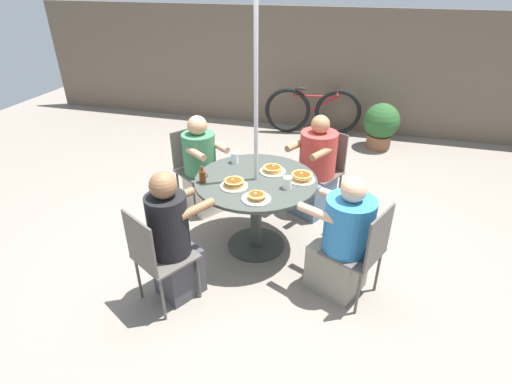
{
  "coord_description": "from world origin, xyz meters",
  "views": [
    {
      "loc": [
        0.87,
        -3.13,
        2.44
      ],
      "look_at": [
        0.0,
        0.0,
        0.61
      ],
      "focal_mm": 28.0,
      "sensor_mm": 36.0,
      "label": 1
    }
  ],
  "objects_px": {
    "pancake_plate_d": "(234,184)",
    "bicycle": "(313,111)",
    "pancake_plate_b": "(257,197)",
    "patio_chair_west": "(193,163)",
    "patio_chair_east": "(363,249)",
    "patio_table": "(256,193)",
    "coffee_cup": "(287,183)",
    "patio_chair_south": "(324,165)",
    "diner_south": "(315,171)",
    "diner_east": "(343,242)",
    "pancake_plate_a": "(273,170)",
    "drinking_glass_a": "(235,158)",
    "potted_shrub": "(381,124)",
    "diner_west": "(202,169)",
    "patio_chair_north": "(155,254)",
    "diner_north": "(173,241)",
    "syrup_bottle": "(203,176)",
    "pancake_plate_c": "(302,177)"
  },
  "relations": [
    {
      "from": "patio_chair_east",
      "to": "diner_east",
      "type": "bearing_deg",
      "value": 90.0
    },
    {
      "from": "patio_chair_north",
      "to": "drinking_glass_a",
      "type": "relative_size",
      "value": 8.1
    },
    {
      "from": "patio_chair_south",
      "to": "coffee_cup",
      "type": "xyz_separation_m",
      "value": [
        -0.21,
        -1.08,
        0.3
      ]
    },
    {
      "from": "patio_chair_south",
      "to": "potted_shrub",
      "type": "height_order",
      "value": "patio_chair_south"
    },
    {
      "from": "diner_north",
      "to": "pancake_plate_b",
      "type": "xyz_separation_m",
      "value": [
        0.56,
        0.47,
        0.23
      ]
    },
    {
      "from": "pancake_plate_a",
      "to": "pancake_plate_b",
      "type": "height_order",
      "value": "same"
    },
    {
      "from": "patio_table",
      "to": "patio_chair_north",
      "type": "bearing_deg",
      "value": -119.02
    },
    {
      "from": "patio_chair_north",
      "to": "drinking_glass_a",
      "type": "xyz_separation_m",
      "value": [
        0.24,
        1.26,
        0.3
      ]
    },
    {
      "from": "pancake_plate_a",
      "to": "patio_chair_north",
      "type": "bearing_deg",
      "value": -119.59
    },
    {
      "from": "patio_chair_east",
      "to": "diner_south",
      "type": "xyz_separation_m",
      "value": [
        -0.56,
        1.3,
        -0.0
      ]
    },
    {
      "from": "pancake_plate_b",
      "to": "syrup_bottle",
      "type": "relative_size",
      "value": 1.56
    },
    {
      "from": "potted_shrub",
      "to": "pancake_plate_d",
      "type": "bearing_deg",
      "value": -112.63
    },
    {
      "from": "coffee_cup",
      "to": "diner_east",
      "type": "bearing_deg",
      "value": -29.16
    },
    {
      "from": "patio_chair_east",
      "to": "pancake_plate_d",
      "type": "distance_m",
      "value": 1.22
    },
    {
      "from": "diner_east",
      "to": "pancake_plate_a",
      "type": "relative_size",
      "value": 4.42
    },
    {
      "from": "drinking_glass_a",
      "to": "pancake_plate_a",
      "type": "bearing_deg",
      "value": -14.16
    },
    {
      "from": "pancake_plate_b",
      "to": "pancake_plate_d",
      "type": "distance_m",
      "value": 0.3
    },
    {
      "from": "patio_chair_south",
      "to": "diner_west",
      "type": "distance_m",
      "value": 1.37
    },
    {
      "from": "bicycle",
      "to": "potted_shrub",
      "type": "distance_m",
      "value": 1.14
    },
    {
      "from": "patio_chair_south",
      "to": "pancake_plate_b",
      "type": "relative_size",
      "value": 3.59
    },
    {
      "from": "syrup_bottle",
      "to": "coffee_cup",
      "type": "bearing_deg",
      "value": 6.86
    },
    {
      "from": "patio_chair_south",
      "to": "patio_table",
      "type": "bearing_deg",
      "value": 90.0
    },
    {
      "from": "pancake_plate_a",
      "to": "potted_shrub",
      "type": "height_order",
      "value": "pancake_plate_a"
    },
    {
      "from": "pancake_plate_c",
      "to": "coffee_cup",
      "type": "distance_m",
      "value": 0.21
    },
    {
      "from": "drinking_glass_a",
      "to": "diner_east",
      "type": "bearing_deg",
      "value": -30.67
    },
    {
      "from": "diner_east",
      "to": "pancake_plate_a",
      "type": "xyz_separation_m",
      "value": [
        -0.73,
        0.58,
        0.29
      ]
    },
    {
      "from": "pancake_plate_a",
      "to": "coffee_cup",
      "type": "height_order",
      "value": "coffee_cup"
    },
    {
      "from": "diner_west",
      "to": "drinking_glass_a",
      "type": "relative_size",
      "value": 10.12
    },
    {
      "from": "diner_south",
      "to": "drinking_glass_a",
      "type": "height_order",
      "value": "diner_south"
    },
    {
      "from": "patio_table",
      "to": "coffee_cup",
      "type": "height_order",
      "value": "coffee_cup"
    },
    {
      "from": "diner_north",
      "to": "diner_south",
      "type": "relative_size",
      "value": 1.03
    },
    {
      "from": "patio_chair_north",
      "to": "patio_chair_west",
      "type": "xyz_separation_m",
      "value": [
        -0.38,
        1.6,
        0.0
      ]
    },
    {
      "from": "pancake_plate_b",
      "to": "pancake_plate_d",
      "type": "height_order",
      "value": "pancake_plate_d"
    },
    {
      "from": "patio_chair_north",
      "to": "bicycle",
      "type": "relative_size",
      "value": 0.56
    },
    {
      "from": "diner_south",
      "to": "bicycle",
      "type": "bearing_deg",
      "value": -52.83
    },
    {
      "from": "diner_east",
      "to": "drinking_glass_a",
      "type": "relative_size",
      "value": 9.97
    },
    {
      "from": "patio_chair_north",
      "to": "pancake_plate_a",
      "type": "distance_m",
      "value": 1.35
    },
    {
      "from": "patio_chair_west",
      "to": "pancake_plate_c",
      "type": "height_order",
      "value": "patio_chair_west"
    },
    {
      "from": "drinking_glass_a",
      "to": "bicycle",
      "type": "bearing_deg",
      "value": 83.15
    },
    {
      "from": "patio_chair_north",
      "to": "patio_chair_west",
      "type": "distance_m",
      "value": 1.65
    },
    {
      "from": "diner_east",
      "to": "diner_south",
      "type": "xyz_separation_m",
      "value": [
        -0.4,
        1.22,
        0.02
      ]
    },
    {
      "from": "coffee_cup",
      "to": "bicycle",
      "type": "distance_m",
      "value": 3.39
    },
    {
      "from": "pancake_plate_d",
      "to": "pancake_plate_c",
      "type": "bearing_deg",
      "value": 26.92
    },
    {
      "from": "drinking_glass_a",
      "to": "potted_shrub",
      "type": "bearing_deg",
      "value": 61.28
    },
    {
      "from": "pancake_plate_a",
      "to": "bicycle",
      "type": "distance_m",
      "value": 3.1
    },
    {
      "from": "pancake_plate_d",
      "to": "bicycle",
      "type": "height_order",
      "value": "pancake_plate_d"
    },
    {
      "from": "patio_chair_west",
      "to": "pancake_plate_d",
      "type": "relative_size",
      "value": 3.59
    },
    {
      "from": "diner_south",
      "to": "diner_west",
      "type": "bearing_deg",
      "value": 41.72
    },
    {
      "from": "diner_east",
      "to": "pancake_plate_b",
      "type": "relative_size",
      "value": 4.42
    },
    {
      "from": "patio_chair_north",
      "to": "patio_chair_south",
      "type": "distance_m",
      "value": 2.22
    }
  ]
}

